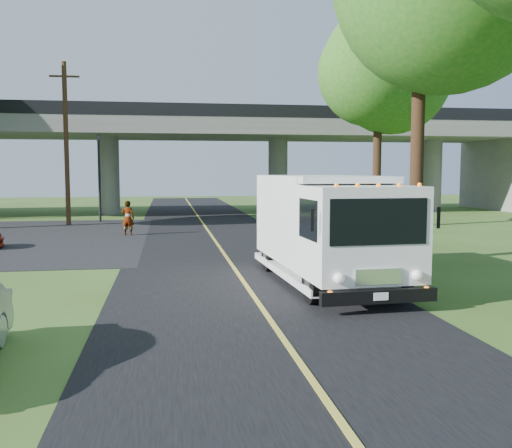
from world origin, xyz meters
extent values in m
plane|color=#39501C|center=(0.00, 0.00, 0.00)|extent=(120.00, 120.00, 0.00)
cube|color=black|center=(0.00, 10.00, 0.01)|extent=(7.00, 90.00, 0.02)
cube|color=gold|center=(0.00, 10.00, 0.03)|extent=(0.12, 90.00, 0.01)
cube|color=slate|center=(0.00, 32.00, 6.00)|extent=(50.00, 9.00, 1.20)
cube|color=black|center=(0.00, 27.60, 6.90)|extent=(50.00, 0.25, 0.80)
cube|color=black|center=(0.00, 36.40, 6.90)|extent=(50.00, 0.25, 0.80)
cylinder|color=slate|center=(-6.00, 32.00, 2.70)|extent=(1.40, 1.40, 5.40)
cylinder|color=slate|center=(6.00, 32.00, 2.70)|extent=(1.40, 1.40, 5.40)
cylinder|color=slate|center=(18.00, 32.00, 2.70)|extent=(1.40, 1.40, 5.40)
cylinder|color=black|center=(-6.00, 26.00, 2.60)|extent=(0.14, 0.14, 5.20)
imported|color=black|center=(-6.00, 26.00, 4.60)|extent=(0.18, 0.22, 1.10)
cylinder|color=#472D19|center=(-7.50, 24.00, 4.50)|extent=(0.26, 0.26, 9.00)
cube|color=#472D19|center=(-7.50, 24.00, 8.20)|extent=(1.60, 0.10, 0.10)
cylinder|color=#382314|center=(6.20, 9.00, 3.85)|extent=(0.44, 0.44, 7.70)
cylinder|color=#382314|center=(9.00, 20.00, 3.32)|extent=(0.44, 0.44, 6.65)
sphere|color=#1E6219|center=(9.00, 20.00, 8.20)|extent=(5.58, 5.58, 5.58)
sphere|color=#1E6219|center=(9.50, 19.60, 8.50)|extent=(4.96, 4.96, 4.96)
cube|color=white|center=(2.15, 6.58, 1.75)|extent=(2.74, 4.72, 2.35)
cube|color=white|center=(2.32, 3.35, 1.64)|extent=(2.60, 2.01, 2.14)
cube|color=black|center=(2.37, 2.44, 1.98)|extent=(2.19, 0.20, 0.99)
cube|color=black|center=(2.38, 2.33, 0.40)|extent=(2.61, 0.33, 0.29)
cube|color=white|center=(2.17, 6.17, 0.31)|extent=(2.82, 6.17, 0.19)
cylinder|color=black|center=(1.25, 3.50, 0.47)|extent=(0.34, 0.95, 0.94)
cylinder|color=black|center=(3.37, 3.62, 0.47)|extent=(0.34, 0.95, 0.94)
cylinder|color=black|center=(1.02, 7.88, 0.47)|extent=(0.34, 0.95, 0.94)
cylinder|color=black|center=(3.14, 7.99, 0.47)|extent=(0.34, 0.95, 0.94)
imported|color=gray|center=(-3.87, 18.38, 0.83)|extent=(0.69, 0.54, 1.66)
camera|label=1|loc=(-2.04, -9.00, 3.05)|focal=40.00mm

